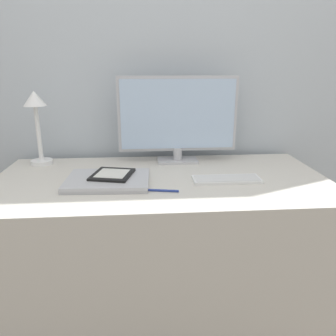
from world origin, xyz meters
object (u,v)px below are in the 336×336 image
keyboard (227,179)px  ereader (112,174)px  monitor (178,118)px  pen (161,190)px  laptop (108,180)px  desk_lamp (36,115)px

keyboard → ereader: (-0.47, 0.03, 0.02)m
monitor → pen: bearing=-104.6°
monitor → ereader: (-0.30, -0.26, -0.19)m
ereader → keyboard: bearing=-3.8°
monitor → laptop: bearing=-137.2°
monitor → keyboard: bearing=-59.8°
monitor → keyboard: (0.17, -0.30, -0.21)m
monitor → desk_lamp: size_ratio=1.65×
laptop → desk_lamp: size_ratio=0.98×
keyboard → pen: bearing=-160.3°
ereader → pen: 0.23m
monitor → ereader: monitor is taller
ereader → desk_lamp: bearing=142.7°
ereader → desk_lamp: size_ratio=0.56×
pen → ereader: bearing=145.9°
ereader → desk_lamp: 0.49m
ereader → pen: ereader is taller
keyboard → ereader: size_ratio=1.43×
laptop → desk_lamp: (-0.34, 0.30, 0.22)m
laptop → ereader: 0.03m
laptop → ereader: size_ratio=1.73×
monitor → desk_lamp: bearing=179.3°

